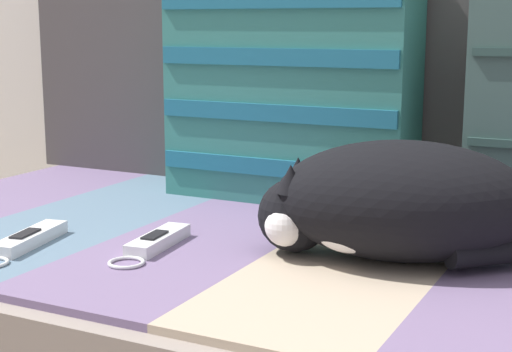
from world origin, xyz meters
The scene contains 5 objects.
sofa_backrest centered at (0.00, 0.48, 0.67)m, with size 1.73×0.14×0.56m.
throw_pillow_striped centered at (-0.23, 0.33, 0.60)m, with size 0.44×0.14×0.42m.
sleeping_cat centered at (0.04, 0.06, 0.47)m, with size 0.39×0.29×0.16m.
game_remote_near centered at (-0.27, -0.04, 0.40)m, with size 0.06×0.19×0.02m.
game_remote_far centered at (-0.44, -0.11, 0.40)m, with size 0.08×0.20×0.02m.
Camera 1 is at (0.33, -0.92, 0.70)m, focal length 55.00 mm.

